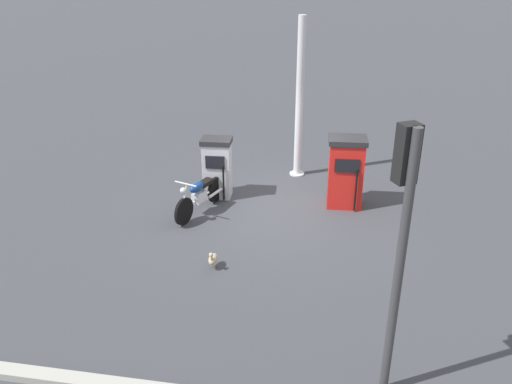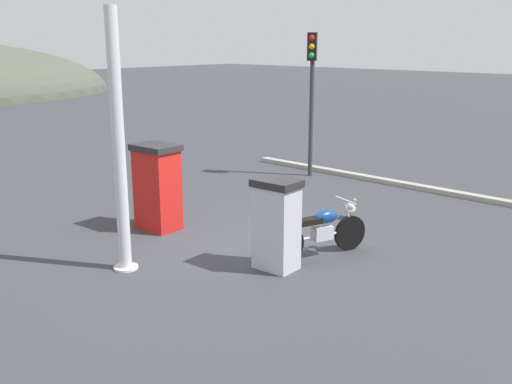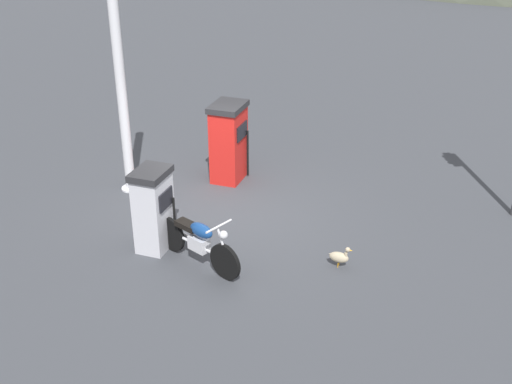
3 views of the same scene
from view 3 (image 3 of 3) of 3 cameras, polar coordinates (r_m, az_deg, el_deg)
ground_plane at (r=12.26m, az=-2.95°, el=-2.08°), size 120.00×120.00×0.00m
fuel_pump_near at (r=10.97m, az=-9.30°, el=-1.54°), size 0.59×0.75×1.51m
fuel_pump_far at (r=13.38m, az=-2.50°, el=4.59°), size 0.70×0.91×1.71m
motorcycle_near_pump at (r=10.54m, az=-5.27°, el=-4.44°), size 1.86×0.83×0.95m
wandering_duck at (r=10.67m, az=7.59°, el=-5.85°), size 0.41×0.17×0.41m
canopy_support_pole at (r=12.76m, az=-12.07°, el=8.36°), size 0.40×0.40×4.16m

